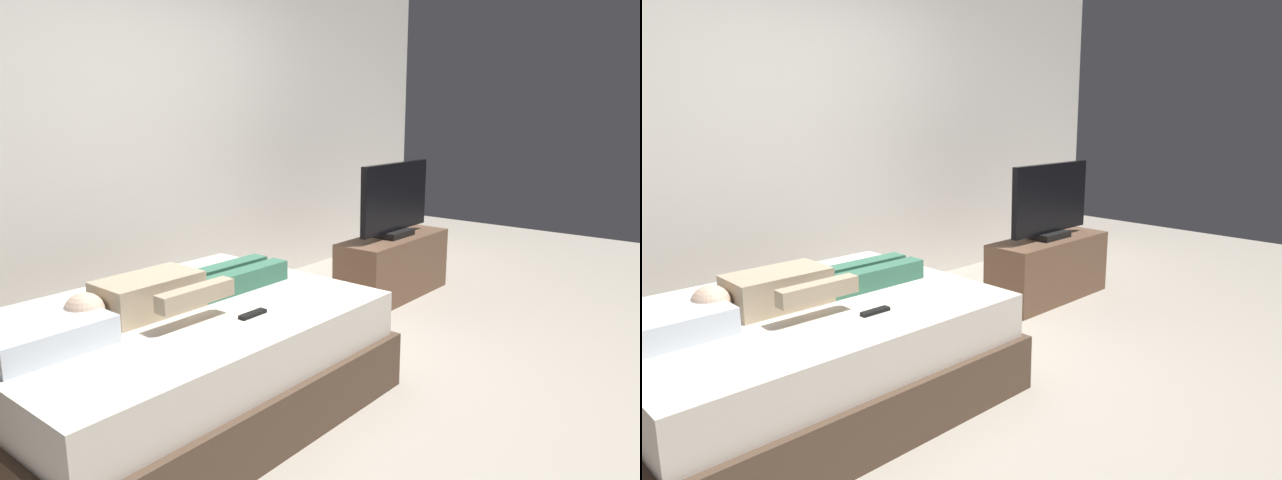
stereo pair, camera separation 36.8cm
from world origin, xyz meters
TOP-DOWN VIEW (x-y plane):
  - ground_plane at (0.00, 0.00)m, footprint 10.00×10.00m
  - back_wall at (0.40, 1.84)m, footprint 6.40×0.10m
  - bed at (-0.72, 0.47)m, footprint 1.90×1.45m
  - pillow at (-1.35, 0.47)m, footprint 0.48×0.34m
  - person at (-0.69, 0.51)m, footprint 1.26×0.46m
  - remote at (-0.54, 0.10)m, footprint 0.15×0.04m
  - tv_stand at (1.56, 0.63)m, footprint 1.10×0.40m
  - tv at (1.56, 0.63)m, footprint 0.88×0.20m

SIDE VIEW (x-z plane):
  - ground_plane at x=0.00m, z-range 0.00..0.00m
  - tv_stand at x=1.56m, z-range 0.00..0.50m
  - bed at x=-0.72m, z-range -0.01..0.53m
  - remote at x=-0.54m, z-range 0.54..0.56m
  - pillow at x=-1.35m, z-range 0.54..0.66m
  - person at x=-0.69m, z-range 0.53..0.71m
  - tv at x=1.56m, z-range 0.49..1.08m
  - back_wall at x=0.40m, z-range 0.00..2.80m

